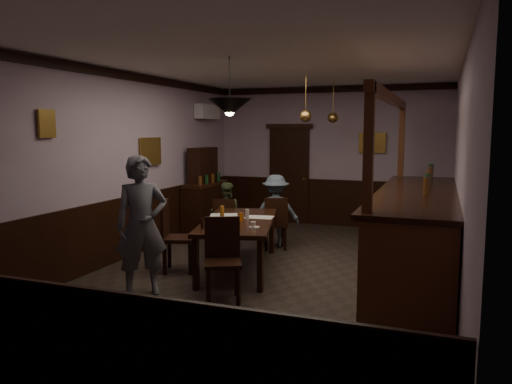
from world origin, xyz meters
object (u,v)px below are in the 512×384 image
at_px(bar_counter, 417,232).
at_px(pendant_iron, 230,108).
at_px(dining_table, 239,224).
at_px(coffee_cup, 253,224).
at_px(chair_far_right, 275,221).
at_px(sideboard, 205,198).
at_px(pendant_brass_far, 333,118).
at_px(chair_side, 173,233).
at_px(person_seated_left, 226,214).
at_px(chair_far_left, 224,221).
at_px(pendant_brass_mid, 306,116).
at_px(person_seated_right, 276,211).
at_px(chair_near, 223,255).
at_px(soda_can, 241,217).
at_px(person_standing, 142,226).

distance_m(bar_counter, pendant_iron, 3.14).
relative_size(dining_table, bar_counter, 0.52).
bearing_deg(coffee_cup, bar_counter, 11.71).
relative_size(chair_far_right, sideboard, 0.54).
bearing_deg(pendant_iron, pendant_brass_far, 80.39).
bearing_deg(chair_side, person_seated_left, -20.63).
bearing_deg(bar_counter, sideboard, 156.68).
distance_m(chair_far_left, chair_side, 1.57).
height_order(bar_counter, pendant_brass_far, pendant_brass_far).
distance_m(sideboard, bar_counter, 4.58).
relative_size(bar_counter, pendant_brass_mid, 5.66).
xyz_separation_m(person_seated_right, pendant_iron, (0.16, -2.39, 1.71)).
xyz_separation_m(chair_far_right, chair_near, (0.19, -2.63, 0.05)).
distance_m(person_seated_left, person_seated_right, 0.90).
distance_m(dining_table, chair_side, 0.97).
bearing_deg(chair_near, pendant_iron, 76.93).
bearing_deg(pendant_iron, bar_counter, 29.58).
xyz_separation_m(coffee_cup, soda_can, (-0.35, 0.43, 0.01)).
distance_m(dining_table, person_standing, 1.64).
xyz_separation_m(person_seated_right, coffee_cup, (0.38, -2.11, 0.16)).
height_order(chair_far_left, coffee_cup, chair_far_left).
distance_m(chair_side, bar_counter, 3.48).
xyz_separation_m(person_seated_right, sideboard, (-1.75, 0.73, 0.05)).
distance_m(chair_near, person_seated_left, 2.90).
bearing_deg(sideboard, bar_counter, -23.32).
bearing_deg(pendant_brass_far, chair_far_left, -133.37).
height_order(chair_far_left, person_seated_left, person_seated_left).
height_order(coffee_cup, bar_counter, bar_counter).
bearing_deg(dining_table, chair_near, -76.06).
bearing_deg(person_seated_left, chair_near, 92.78).
xyz_separation_m(person_standing, pendant_brass_far, (1.50, 4.24, 1.42)).
bearing_deg(person_seated_right, chair_side, 47.82).
bearing_deg(person_standing, pendant_iron, -3.04).
distance_m(dining_table, person_seated_left, 1.62).
relative_size(dining_table, coffee_cup, 29.77).
xyz_separation_m(chair_side, pendant_brass_mid, (1.46, 1.94, 1.72)).
distance_m(coffee_cup, bar_counter, 2.32).
relative_size(person_seated_right, coffee_cup, 16.05).
bearing_deg(chair_far_right, coffee_cup, 73.90).
bearing_deg(person_seated_right, pendant_brass_far, -141.92).
relative_size(person_seated_right, pendant_brass_far, 1.59).
bearing_deg(chair_near, coffee_cup, 56.59).
distance_m(pendant_brass_mid, pendant_brass_far, 1.28).
xyz_separation_m(person_standing, sideboard, (-1.01, 3.81, -0.19)).
distance_m(chair_near, soda_can, 1.26).
distance_m(person_seated_left, pendant_iron, 2.99).
relative_size(coffee_cup, pendant_brass_mid, 0.10).
bearing_deg(pendant_brass_far, person_seated_left, -139.75).
relative_size(person_seated_left, sideboard, 0.66).
bearing_deg(person_standing, person_seated_left, 51.67).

